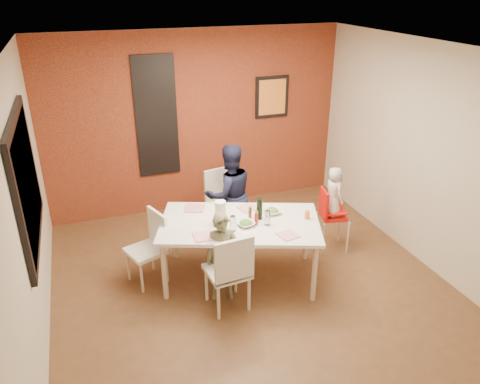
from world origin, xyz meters
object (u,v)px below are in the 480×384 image
object	(u,v)px
dining_table	(240,227)
high_chair	(330,214)
paper_towel_roll	(220,213)
chair_near	(230,269)
toddler	(334,192)
child_near	(223,257)
chair_left	(151,243)
child_far	(229,195)
chair_far	(223,199)
wine_bottle	(259,209)

from	to	relation	value
dining_table	high_chair	bearing A→B (deg)	10.15
paper_towel_roll	chair_near	bearing A→B (deg)	-97.87
toddler	paper_towel_roll	distance (m)	1.59
dining_table	paper_towel_roll	xyz separation A→B (m)	(-0.22, 0.04, 0.21)
chair_near	child_near	size ratio (longest dim) A/B	0.89
dining_table	chair_left	bearing A→B (deg)	161.57
toddler	child_near	bearing A→B (deg)	105.31
high_chair	child_far	size ratio (longest dim) A/B	0.62
chair_left	toddler	bearing A→B (deg)	67.52
dining_table	chair_near	distance (m)	0.64
chair_far	toddler	bearing A→B (deg)	-47.54
dining_table	child_far	size ratio (longest dim) A/B	1.48
high_chair	wine_bottle	world-z (taller)	wine_bottle
chair_left	toddler	size ratio (longest dim) A/B	1.33
dining_table	chair_left	size ratio (longest dim) A/B	2.37
paper_towel_roll	wine_bottle	bearing A→B (deg)	-5.30
toddler	chair_far	bearing A→B (deg)	51.60
child_far	chair_left	bearing A→B (deg)	22.28
high_chair	wine_bottle	bearing A→B (deg)	113.45
chair_near	chair_left	world-z (taller)	chair_near
chair_far	paper_towel_roll	distance (m)	1.19
chair_left	dining_table	bearing A→B (deg)	51.49
toddler	wine_bottle	distance (m)	1.14
chair_near	paper_towel_roll	world-z (taller)	paper_towel_roll
dining_table	high_chair	world-z (taller)	high_chair
dining_table	wine_bottle	size ratio (longest dim) A/B	7.90
dining_table	child_far	world-z (taller)	child_far
chair_left	child_far	world-z (taller)	child_far
chair_left	child_near	bearing A→B (deg)	27.40
dining_table	child_near	bearing A→B (deg)	-136.03
paper_towel_roll	dining_table	bearing A→B (deg)	-11.16
toddler	child_far	bearing A→B (deg)	59.50
chair_near	paper_towel_roll	xyz separation A→B (m)	(0.08, 0.58, 0.38)
chair_far	toddler	world-z (taller)	toddler
dining_table	child_far	distance (m)	0.89
high_chair	toddler	world-z (taller)	toddler
high_chair	toddler	bearing A→B (deg)	-100.57
toddler	wine_bottle	xyz separation A→B (m)	(-1.12, -0.23, 0.05)
high_chair	dining_table	bearing A→B (deg)	111.30
chair_near	chair_far	size ratio (longest dim) A/B	0.99
child_far	chair_near	bearing A→B (deg)	68.95
chair_near	child_near	bearing A→B (deg)	-93.30
child_near	wine_bottle	xyz separation A→B (m)	(0.55, 0.30, 0.36)
chair_left	wine_bottle	world-z (taller)	wine_bottle
chair_near	child_near	distance (m)	0.24
toddler	wine_bottle	world-z (taller)	toddler
toddler	paper_towel_roll	size ratio (longest dim) A/B	2.36
child_near	toddler	distance (m)	1.77
paper_towel_roll	high_chair	bearing A→B (deg)	7.18
chair_left	high_chair	bearing A→B (deg)	67.69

